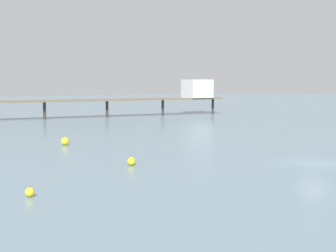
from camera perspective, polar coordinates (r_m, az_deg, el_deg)
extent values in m
plane|color=slate|center=(41.33, 16.01, -4.06)|extent=(400.00, 400.00, 0.00)
cube|color=brown|center=(89.41, -13.68, 2.73)|extent=(70.23, 11.79, 0.30)
cylinder|color=#38332D|center=(89.49, -13.66, 1.69)|extent=(0.50, 0.50, 2.96)
cylinder|color=#38332D|center=(92.92, -6.84, 1.91)|extent=(0.50, 0.50, 2.96)
cylinder|color=#38332D|center=(97.57, -0.59, 2.08)|extent=(0.50, 0.50, 2.96)
cylinder|color=#38332D|center=(103.27, 5.04, 2.22)|extent=(0.50, 0.50, 2.96)
cube|color=silver|center=(101.19, 3.28, 4.20)|extent=(5.22, 5.22, 3.58)
sphere|color=yellow|center=(38.86, -4.12, -3.97)|extent=(0.63, 0.63, 0.63)
sphere|color=yellow|center=(52.22, -11.46, -1.68)|extent=(0.80, 0.80, 0.80)
sphere|color=yellow|center=(29.34, -15.23, -7.16)|extent=(0.52, 0.52, 0.52)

